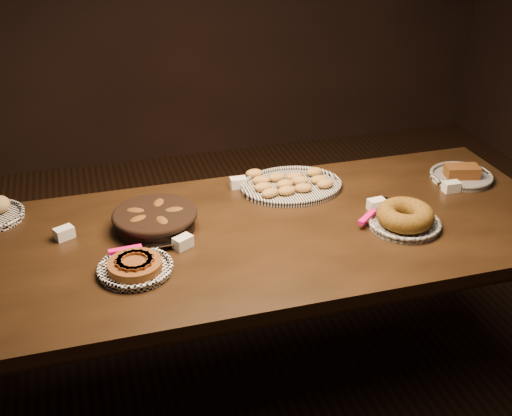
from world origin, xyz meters
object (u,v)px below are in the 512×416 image
object	(u,v)px
bundt_cake_plate	(405,218)
apple_tart_plate	(135,266)
buffet_table	(264,245)
madeleine_platter	(291,184)

from	to	relation	value
bundt_cake_plate	apple_tart_plate	bearing A→B (deg)	178.49
buffet_table	apple_tart_plate	size ratio (longest dim) A/B	7.59
apple_tart_plate	bundt_cake_plate	xyz separation A→B (m)	(1.04, 0.02, 0.02)
buffet_table	madeleine_platter	bearing A→B (deg)	54.99
bundt_cake_plate	madeleine_platter	bearing A→B (deg)	123.16
buffet_table	bundt_cake_plate	xyz separation A→B (m)	(0.53, -0.13, 0.11)
apple_tart_plate	bundt_cake_plate	bearing A→B (deg)	16.21
buffet_table	apple_tart_plate	world-z (taller)	apple_tart_plate
buffet_table	apple_tart_plate	distance (m)	0.54
madeleine_platter	bundt_cake_plate	xyz separation A→B (m)	(0.32, -0.44, 0.02)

